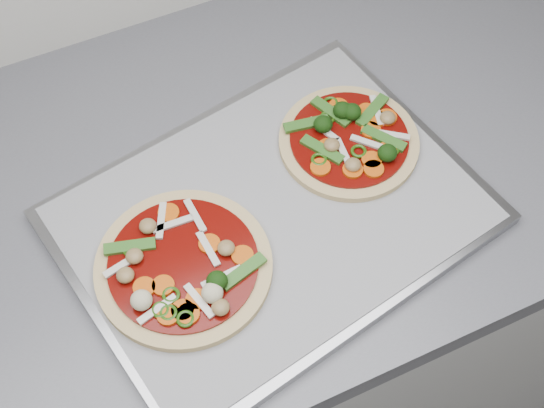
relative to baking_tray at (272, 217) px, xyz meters
name	(u,v)px	position (x,y,z in m)	size (l,w,h in m)	color
baking_tray	(272,217)	(0.00, 0.00, 0.00)	(0.47, 0.35, 0.02)	gray
parchment	(272,213)	(0.00, 0.00, 0.01)	(0.45, 0.33, 0.00)	gray
pizza_left	(183,268)	(-0.12, -0.03, 0.02)	(0.21, 0.21, 0.03)	tan
pizza_right	(350,139)	(0.13, 0.05, 0.02)	(0.19, 0.19, 0.03)	tan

